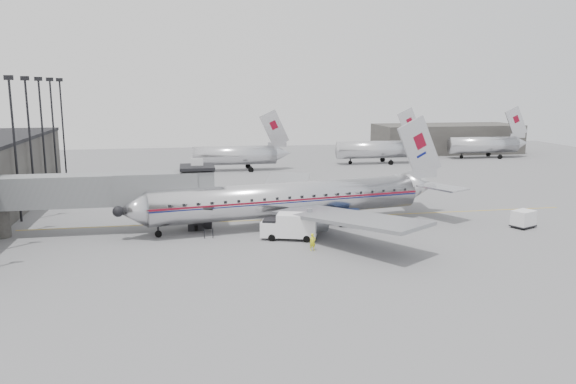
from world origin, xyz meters
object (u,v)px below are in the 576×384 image
airliner (294,199)px  baggage_cart_navy (349,217)px  baggage_cart_white (523,219)px  ramp_worker (313,242)px  service_van (290,226)px

airliner → baggage_cart_navy: size_ratio=14.22×
baggage_cart_white → ramp_worker: size_ratio=1.79×
baggage_cart_white → ramp_worker: 23.18m
service_van → baggage_cart_navy: bearing=47.7°
airliner → ramp_worker: size_ratio=22.73×
service_van → ramp_worker: size_ratio=3.61×
airliner → service_van: 5.49m
airliner → service_van: size_ratio=6.29×
airliner → ramp_worker: (-0.10, -9.12, -2.02)m
airliner → baggage_cart_navy: bearing=-20.8°
ramp_worker → baggage_cart_white: bearing=-0.7°
baggage_cart_navy → service_van: bearing=-137.5°
baggage_cart_navy → baggage_cart_white: 17.62m
baggage_cart_navy → baggage_cart_white: bearing=-0.4°
baggage_cart_navy → airliner: bearing=-178.6°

